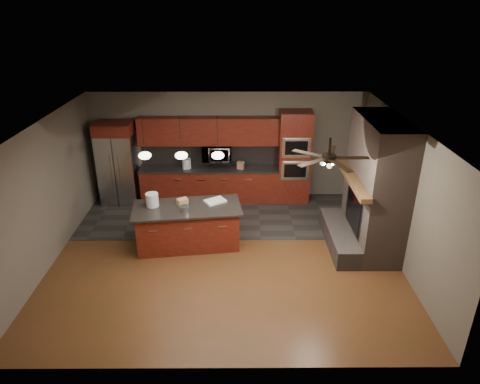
{
  "coord_description": "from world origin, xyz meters",
  "views": [
    {
      "loc": [
        0.26,
        -7.6,
        4.93
      ],
      "look_at": [
        0.31,
        0.6,
        1.18
      ],
      "focal_mm": 32.0,
      "sensor_mm": 36.0,
      "label": 1
    }
  ],
  "objects_px": {
    "kitchen_island": "(188,226)",
    "cardboard_box": "(182,202)",
    "counter_box": "(241,165)",
    "paint_can": "(185,209)",
    "white_bucket": "(152,200)",
    "oven_tower": "(294,157)",
    "paint_tray": "(215,201)",
    "counter_bucket": "(187,163)",
    "microwave": "(217,153)",
    "refrigerator": "(118,163)"
  },
  "relations": [
    {
      "from": "paint_can",
      "to": "kitchen_island",
      "type": "bearing_deg",
      "value": 85.98
    },
    {
      "from": "counter_bucket",
      "to": "cardboard_box",
      "type": "bearing_deg",
      "value": -86.13
    },
    {
      "from": "cardboard_box",
      "to": "paint_can",
      "type": "bearing_deg",
      "value": -107.08
    },
    {
      "from": "counter_box",
      "to": "paint_can",
      "type": "bearing_deg",
      "value": -99.14
    },
    {
      "from": "paint_tray",
      "to": "microwave",
      "type": "bearing_deg",
      "value": 59.4
    },
    {
      "from": "microwave",
      "to": "counter_box",
      "type": "bearing_deg",
      "value": -9.32
    },
    {
      "from": "paint_can",
      "to": "cardboard_box",
      "type": "xyz_separation_m",
      "value": [
        -0.09,
        0.32,
        0.0
      ]
    },
    {
      "from": "white_bucket",
      "to": "refrigerator",
      "type": "bearing_deg",
      "value": 120.38
    },
    {
      "from": "refrigerator",
      "to": "paint_can",
      "type": "distance_m",
      "value": 3.12
    },
    {
      "from": "microwave",
      "to": "refrigerator",
      "type": "height_order",
      "value": "refrigerator"
    },
    {
      "from": "paint_tray",
      "to": "white_bucket",
      "type": "bearing_deg",
      "value": 156.38
    },
    {
      "from": "refrigerator",
      "to": "white_bucket",
      "type": "xyz_separation_m",
      "value": [
        1.26,
        -2.15,
        -0.0
      ]
    },
    {
      "from": "counter_box",
      "to": "paint_tray",
      "type": "bearing_deg",
      "value": -89.51
    },
    {
      "from": "microwave",
      "to": "counter_bucket",
      "type": "height_order",
      "value": "microwave"
    },
    {
      "from": "oven_tower",
      "to": "counter_bucket",
      "type": "distance_m",
      "value": 2.76
    },
    {
      "from": "oven_tower",
      "to": "microwave",
      "type": "xyz_separation_m",
      "value": [
        -1.98,
        0.06,
        0.11
      ]
    },
    {
      "from": "refrigerator",
      "to": "paint_tray",
      "type": "height_order",
      "value": "refrigerator"
    },
    {
      "from": "oven_tower",
      "to": "counter_bucket",
      "type": "relative_size",
      "value": 9.25
    },
    {
      "from": "cardboard_box",
      "to": "counter_bucket",
      "type": "bearing_deg",
      "value": 61.58
    },
    {
      "from": "kitchen_island",
      "to": "counter_bucket",
      "type": "bearing_deg",
      "value": 88.85
    },
    {
      "from": "kitchen_island",
      "to": "white_bucket",
      "type": "bearing_deg",
      "value": 168.49
    },
    {
      "from": "refrigerator",
      "to": "counter_box",
      "type": "distance_m",
      "value": 3.13
    },
    {
      "from": "white_bucket",
      "to": "oven_tower",
      "type": "bearing_deg",
      "value": 34.55
    },
    {
      "from": "oven_tower",
      "to": "refrigerator",
      "type": "height_order",
      "value": "oven_tower"
    },
    {
      "from": "paint_can",
      "to": "paint_tray",
      "type": "xyz_separation_m",
      "value": [
        0.6,
        0.45,
        -0.04
      ]
    },
    {
      "from": "kitchen_island",
      "to": "refrigerator",
      "type": "bearing_deg",
      "value": 124.64
    },
    {
      "from": "oven_tower",
      "to": "microwave",
      "type": "distance_m",
      "value": 1.98
    },
    {
      "from": "oven_tower",
      "to": "cardboard_box",
      "type": "distance_m",
      "value": 3.4
    },
    {
      "from": "refrigerator",
      "to": "cardboard_box",
      "type": "distance_m",
      "value": 2.81
    },
    {
      "from": "white_bucket",
      "to": "cardboard_box",
      "type": "bearing_deg",
      "value": 6.01
    },
    {
      "from": "kitchen_island",
      "to": "cardboard_box",
      "type": "relative_size",
      "value": 11.26
    },
    {
      "from": "white_bucket",
      "to": "paint_can",
      "type": "height_order",
      "value": "white_bucket"
    },
    {
      "from": "paint_can",
      "to": "paint_tray",
      "type": "height_order",
      "value": "paint_can"
    },
    {
      "from": "kitchen_island",
      "to": "counter_bucket",
      "type": "height_order",
      "value": "counter_bucket"
    },
    {
      "from": "white_bucket",
      "to": "cardboard_box",
      "type": "distance_m",
      "value": 0.63
    },
    {
      "from": "kitchen_island",
      "to": "paint_tray",
      "type": "relative_size",
      "value": 5.58
    },
    {
      "from": "microwave",
      "to": "refrigerator",
      "type": "xyz_separation_m",
      "value": [
        -2.52,
        -0.13,
        -0.23
      ]
    },
    {
      "from": "oven_tower",
      "to": "paint_tray",
      "type": "bearing_deg",
      "value": -133.43
    },
    {
      "from": "cardboard_box",
      "to": "counter_box",
      "type": "distance_m",
      "value": 2.46
    },
    {
      "from": "oven_tower",
      "to": "kitchen_island",
      "type": "distance_m",
      "value": 3.47
    },
    {
      "from": "refrigerator",
      "to": "kitchen_island",
      "type": "relative_size",
      "value": 0.9
    },
    {
      "from": "oven_tower",
      "to": "white_bucket",
      "type": "bearing_deg",
      "value": -145.45
    },
    {
      "from": "counter_bucket",
      "to": "microwave",
      "type": "bearing_deg",
      "value": 3.65
    },
    {
      "from": "microwave",
      "to": "kitchen_island",
      "type": "distance_m",
      "value": 2.54
    },
    {
      "from": "counter_bucket",
      "to": "refrigerator",
      "type": "bearing_deg",
      "value": -177.32
    },
    {
      "from": "white_bucket",
      "to": "paint_tray",
      "type": "distance_m",
      "value": 1.32
    },
    {
      "from": "microwave",
      "to": "counter_bucket",
      "type": "relative_size",
      "value": 2.84
    },
    {
      "from": "refrigerator",
      "to": "white_bucket",
      "type": "bearing_deg",
      "value": -59.62
    },
    {
      "from": "microwave",
      "to": "refrigerator",
      "type": "distance_m",
      "value": 2.54
    },
    {
      "from": "microwave",
      "to": "white_bucket",
      "type": "relative_size",
      "value": 2.56
    }
  ]
}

